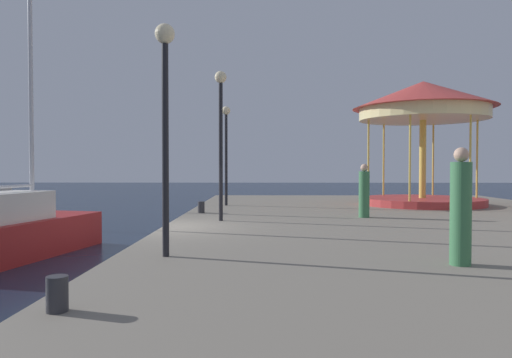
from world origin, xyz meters
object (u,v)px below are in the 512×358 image
(lamp_post_near_edge, at_px, (165,97))
(bollard_south, at_px, (57,294))
(person_mid_promenade, at_px, (364,192))
(lamp_post_mid_promenade, at_px, (221,119))
(person_far_corner, at_px, (461,210))
(bollard_north, at_px, (201,207))
(sailboat_red, at_px, (14,232))
(lamp_post_far_end, at_px, (226,137))
(carousel, at_px, (423,113))

(lamp_post_near_edge, distance_m, bollard_south, 4.27)
(person_mid_promenade, bearing_deg, lamp_post_mid_promenade, -167.24)
(lamp_post_near_edge, xyz_separation_m, lamp_post_mid_promenade, (0.48, 5.70, 0.18))
(lamp_post_mid_promenade, relative_size, person_far_corner, 2.31)
(bollard_north, relative_size, person_far_corner, 0.21)
(sailboat_red, relative_size, bollard_north, 17.99)
(sailboat_red, distance_m, lamp_post_far_end, 9.52)
(carousel, relative_size, person_far_corner, 3.04)
(carousel, relative_size, person_mid_promenade, 3.43)
(carousel, bearing_deg, person_far_corner, -105.79)
(carousel, xyz_separation_m, lamp_post_near_edge, (-8.54, -11.76, -1.03))
(lamp_post_mid_promenade, bearing_deg, person_far_corner, -54.54)
(person_far_corner, bearing_deg, person_mid_promenade, 90.19)
(carousel, distance_m, person_mid_promenade, 6.90)
(bollard_south, bearing_deg, lamp_post_mid_promenade, 83.50)
(person_far_corner, bearing_deg, carousel, 74.21)
(lamp_post_far_end, distance_m, bollard_south, 14.94)
(lamp_post_mid_promenade, distance_m, person_mid_promenade, 5.14)
(lamp_post_near_edge, bearing_deg, carousel, 54.04)
(sailboat_red, relative_size, person_far_corner, 3.70)
(sailboat_red, xyz_separation_m, person_far_corner, (9.87, -4.56, 1.02))
(sailboat_red, xyz_separation_m, lamp_post_mid_promenade, (5.33, 1.81, 3.15))
(person_mid_promenade, bearing_deg, bollard_south, -118.96)
(sailboat_red, distance_m, bollard_north, 6.15)
(lamp_post_near_edge, distance_m, person_far_corner, 5.43)
(sailboat_red, xyz_separation_m, bollard_south, (4.31, -7.17, 0.30))
(bollard_north, relative_size, person_mid_promenade, 0.23)
(bollard_north, height_order, person_mid_promenade, person_mid_promenade)
(bollard_north, distance_m, person_mid_promenade, 5.65)
(sailboat_red, xyz_separation_m, carousel, (13.38, 7.88, 4.01))
(lamp_post_mid_promenade, xyz_separation_m, person_mid_promenade, (4.51, 1.02, -2.25))
(lamp_post_near_edge, xyz_separation_m, bollard_south, (-0.54, -3.29, -2.67))
(bollard_north, bearing_deg, sailboat_red, -135.93)
(lamp_post_near_edge, xyz_separation_m, person_far_corner, (5.02, -0.67, -1.96))
(bollard_south, bearing_deg, carousel, 58.91)
(carousel, height_order, lamp_post_near_edge, carousel)
(carousel, xyz_separation_m, person_far_corner, (-3.52, -12.44, -2.99))
(sailboat_red, bearing_deg, carousel, 30.49)
(sailboat_red, distance_m, lamp_post_near_edge, 6.89)
(lamp_post_far_end, height_order, person_far_corner, lamp_post_far_end)
(lamp_post_mid_promenade, bearing_deg, bollard_south, -96.50)
(lamp_post_mid_promenade, relative_size, lamp_post_far_end, 1.08)
(carousel, xyz_separation_m, lamp_post_mid_promenade, (-8.05, -6.07, -0.85))
(bollard_south, height_order, person_mid_promenade, person_mid_promenade)
(bollard_south, bearing_deg, person_mid_promenade, 61.04)
(person_mid_promenade, bearing_deg, sailboat_red, -163.94)
(lamp_post_near_edge, bearing_deg, lamp_post_far_end, 89.04)
(lamp_post_mid_promenade, xyz_separation_m, lamp_post_far_end, (-0.29, 5.70, -0.19))
(carousel, bearing_deg, bollard_south, -121.09)
(lamp_post_far_end, height_order, bollard_north, lamp_post_far_end)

